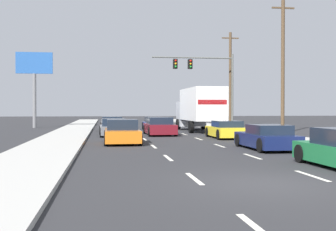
% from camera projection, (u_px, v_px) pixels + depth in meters
% --- Properties ---
extents(ground_plane, '(140.00, 140.00, 0.00)m').
position_uv_depth(ground_plane, '(155.00, 131.00, 35.72)').
color(ground_plane, '#2B2B2D').
extents(sidewalk_right, '(2.96, 80.00, 0.14)m').
position_uv_depth(sidewalk_right, '(254.00, 133.00, 31.74)').
color(sidewalk_right, '#B2AFA8').
rests_on(sidewalk_right, ground_plane).
extents(sidewalk_left, '(2.96, 80.00, 0.14)m').
position_uv_depth(sidewalk_left, '(67.00, 135.00, 29.81)').
color(sidewalk_left, '#B2AFA8').
rests_on(sidewalk_left, ground_plane).
extents(lane_markings, '(3.54, 62.00, 0.01)m').
position_uv_depth(lane_markings, '(162.00, 134.00, 31.80)').
color(lane_markings, silver).
rests_on(lane_markings, ground_plane).
extents(car_black, '(2.01, 4.72, 1.21)m').
position_uv_depth(car_black, '(112.00, 124.00, 37.00)').
color(car_black, black).
rests_on(car_black, ground_plane).
extents(car_gray, '(2.01, 4.15, 1.21)m').
position_uv_depth(car_gray, '(114.00, 128.00, 30.02)').
color(car_gray, slate).
rests_on(car_gray, ground_plane).
extents(car_orange, '(1.95, 4.37, 1.32)m').
position_uv_depth(car_orange, '(122.00, 133.00, 23.61)').
color(car_orange, orange).
rests_on(car_orange, ground_plane).
extents(car_blue, '(2.01, 4.09, 1.16)m').
position_uv_depth(car_blue, '(155.00, 124.00, 38.05)').
color(car_blue, '#1E389E').
rests_on(car_blue, ground_plane).
extents(car_maroon, '(2.04, 4.47, 1.28)m').
position_uv_depth(car_maroon, '(160.00, 127.00, 31.06)').
color(car_maroon, maroon).
rests_on(car_maroon, ground_plane).
extents(box_truck, '(2.73, 8.70, 3.55)m').
position_uv_depth(box_truck, '(199.00, 107.00, 35.85)').
color(box_truck, white).
rests_on(box_truck, ground_plane).
extents(car_yellow, '(1.91, 4.01, 1.13)m').
position_uv_depth(car_yellow, '(226.00, 130.00, 27.75)').
color(car_yellow, yellow).
rests_on(car_yellow, ground_plane).
extents(car_navy, '(1.91, 4.26, 1.16)m').
position_uv_depth(car_navy, '(267.00, 138.00, 20.15)').
color(car_navy, '#141E4C').
rests_on(car_navy, ground_plane).
extents(traffic_signal_mast, '(8.32, 0.69, 7.44)m').
position_uv_depth(traffic_signal_mast, '(200.00, 72.00, 43.34)').
color(traffic_signal_mast, '#595B56').
rests_on(traffic_signal_mast, ground_plane).
extents(utility_pole_mid, '(1.80, 0.28, 10.24)m').
position_uv_depth(utility_pole_mid, '(283.00, 65.00, 33.20)').
color(utility_pole_mid, brown).
rests_on(utility_pole_mid, ground_plane).
extents(utility_pole_far, '(1.80, 0.28, 9.86)m').
position_uv_depth(utility_pole_far, '(230.00, 78.00, 45.14)').
color(utility_pole_far, brown).
rests_on(utility_pole_far, ground_plane).
extents(roadside_billboard, '(3.53, 0.36, 7.45)m').
position_uv_depth(roadside_billboard, '(34.00, 75.00, 42.47)').
color(roadside_billboard, slate).
rests_on(roadside_billboard, ground_plane).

